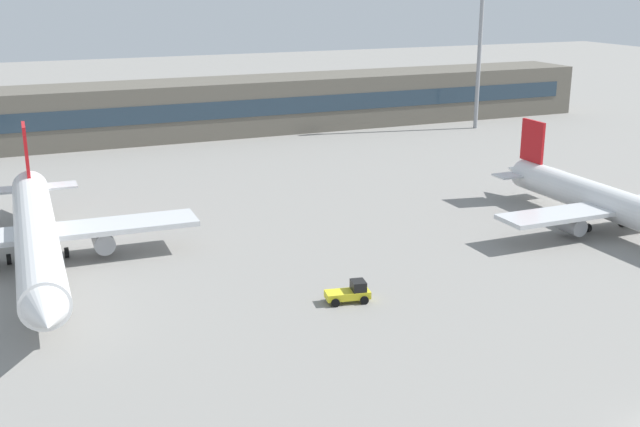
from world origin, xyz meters
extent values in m
plane|color=gray|center=(0.00, 40.00, 0.00)|extent=(400.00, 400.00, 0.00)
cube|color=#5B564C|center=(0.00, 99.61, 4.50)|extent=(140.18, 12.00, 9.00)
cube|color=#263847|center=(0.00, 93.56, 4.95)|extent=(133.17, 0.16, 2.80)
cylinder|color=silver|center=(23.96, 30.57, 2.92)|extent=(3.59, 31.87, 3.36)
cone|color=silver|center=(23.84, 47.83, 2.92)|extent=(2.38, 3.38, 2.35)
cube|color=red|center=(23.86, 45.16, 7.03)|extent=(0.35, 3.89, 4.86)
cube|color=silver|center=(23.86, 45.43, 3.10)|extent=(8.86, 2.54, 0.21)
cube|color=silver|center=(23.96, 31.45, 2.65)|extent=(26.56, 4.43, 0.44)
cylinder|color=gray|center=(18.65, 31.42, 1.41)|extent=(1.79, 2.84, 1.77)
cylinder|color=black|center=(21.65, 32.32, 0.44)|extent=(0.36, 0.89, 0.88)
cylinder|color=black|center=(26.25, 32.35, 0.44)|extent=(0.36, 0.89, 0.88)
cylinder|color=white|center=(-31.59, 43.29, 3.23)|extent=(4.72, 35.32, 3.72)
cone|color=white|center=(-32.15, 24.01, 3.23)|extent=(3.65, 4.19, 3.53)
cone|color=white|center=(-31.05, 62.38, 3.23)|extent=(2.71, 3.79, 2.60)
cube|color=red|center=(-31.13, 59.43, 7.78)|extent=(0.48, 4.31, 5.38)
cube|color=silver|center=(-31.12, 59.72, 3.42)|extent=(9.86, 3.02, 0.23)
cube|color=silver|center=(-31.57, 44.26, 2.94)|extent=(29.48, 5.53, 0.49)
cylinder|color=gray|center=(-25.70, 44.10, 1.56)|extent=(2.05, 3.19, 1.96)
cylinder|color=black|center=(-31.95, 30.96, 0.49)|extent=(0.42, 0.99, 0.98)
cylinder|color=black|center=(-34.08, 45.32, 0.49)|extent=(0.42, 0.99, 0.98)
cylinder|color=black|center=(-29.00, 45.17, 0.49)|extent=(0.42, 0.99, 0.98)
cube|color=yellow|center=(-9.04, 25.25, 0.65)|extent=(3.80, 2.09, 0.60)
cube|color=black|center=(-8.15, 25.10, 1.30)|extent=(1.32, 1.57, 0.90)
cylinder|color=black|center=(-7.99, 24.28, 0.35)|extent=(0.73, 0.37, 0.70)
cylinder|color=black|center=(-7.72, 25.82, 0.35)|extent=(0.73, 0.37, 0.70)
cylinder|color=black|center=(-10.35, 24.69, 0.35)|extent=(0.73, 0.37, 0.70)
cylinder|color=black|center=(-10.09, 26.23, 0.35)|extent=(0.73, 0.37, 0.70)
cylinder|color=gray|center=(44.19, 87.08, 14.11)|extent=(0.70, 0.70, 28.22)
camera|label=1|loc=(-33.98, -28.33, 25.21)|focal=44.06mm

